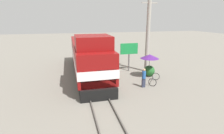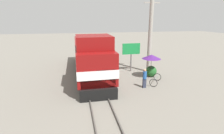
% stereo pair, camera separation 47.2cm
% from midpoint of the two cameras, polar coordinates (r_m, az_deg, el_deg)
% --- Properties ---
extents(ground_plane, '(120.00, 120.00, 0.00)m').
position_cam_midpoint_polar(ground_plane, '(18.27, -5.63, -4.03)').
color(ground_plane, slate).
extents(rail_near, '(0.08, 36.21, 0.15)m').
position_cam_midpoint_polar(rail_near, '(18.18, -7.89, -3.95)').
color(rail_near, '#4C4742').
rests_on(rail_near, ground_plane).
extents(rail_far, '(0.08, 36.21, 0.15)m').
position_cam_midpoint_polar(rail_far, '(18.33, -3.40, -3.67)').
color(rail_far, '#4C4742').
rests_on(rail_far, ground_plane).
extents(locomotive, '(3.22, 14.82, 4.72)m').
position_cam_midpoint_polar(locomotive, '(19.50, -6.41, 3.17)').
color(locomotive, black).
rests_on(locomotive, ground_plane).
extents(utility_pole, '(1.80, 0.45, 8.79)m').
position_cam_midpoint_polar(utility_pole, '(20.46, 13.04, 10.53)').
color(utility_pole, '#9E998E').
rests_on(utility_pole, ground_plane).
extents(vendor_umbrella, '(1.94, 1.94, 2.48)m').
position_cam_midpoint_polar(vendor_umbrella, '(18.71, 13.48, 3.27)').
color(vendor_umbrella, '#4C4C4C').
rests_on(vendor_umbrella, ground_plane).
extents(billboard_sign, '(2.13, 0.12, 3.33)m').
position_cam_midpoint_polar(billboard_sign, '(20.61, 6.95, 5.36)').
color(billboard_sign, '#595959').
rests_on(billboard_sign, ground_plane).
extents(shrub_cluster, '(1.17, 1.17, 1.17)m').
position_cam_midpoint_polar(shrub_cluster, '(19.45, 13.33, -1.34)').
color(shrub_cluster, '#236028').
rests_on(shrub_cluster, ground_plane).
extents(person_bystander, '(0.34, 0.34, 1.78)m').
position_cam_midpoint_polar(person_bystander, '(16.08, 11.44, -3.38)').
color(person_bystander, '#2D3347').
rests_on(person_bystander, ground_plane).
extents(bicycle, '(1.75, 1.97, 0.76)m').
position_cam_midpoint_polar(bicycle, '(17.51, 14.76, -4.02)').
color(bicycle, black).
rests_on(bicycle, ground_plane).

